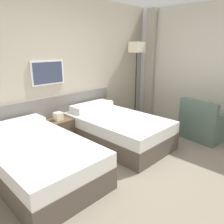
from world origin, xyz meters
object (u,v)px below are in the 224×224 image
floor_lamp (137,53)px  armchair (204,125)px  bed_near_door (38,159)px  bed_near_window (117,129)px  nightstand (59,131)px

floor_lamp → armchair: bearing=-88.0°
bed_near_door → floor_lamp: floor_lamp is taller
bed_near_door → floor_lamp: 3.27m
bed_near_window → armchair: bearing=-38.6°
bed_near_window → floor_lamp: (1.31, 0.61, 1.35)m
floor_lamp → armchair: (0.06, -1.70, -1.36)m
floor_lamp → armchair: floor_lamp is taller
bed_near_door → nightstand: bed_near_door is taller
bed_near_door → nightstand: 1.08m
bed_near_window → floor_lamp: floor_lamp is taller
bed_near_window → nightstand: (-0.80, 0.72, -0.02)m
bed_near_window → nightstand: bearing=138.0°
bed_near_door → bed_near_window: 1.60m
bed_near_door → bed_near_window: same height
nightstand → armchair: 2.83m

